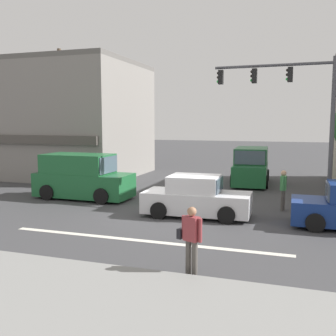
{
  "coord_description": "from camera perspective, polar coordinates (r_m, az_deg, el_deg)",
  "views": [
    {
      "loc": [
        4.42,
        -14.37,
        3.64
      ],
      "look_at": [
        -0.98,
        2.0,
        1.6
      ],
      "focal_mm": 42.0,
      "sensor_mm": 36.0,
      "label": 1
    }
  ],
  "objects": [
    {
      "name": "ground_plane",
      "position": [
        15.47,
        1.13,
        -6.86
      ],
      "size": [
        120.0,
        120.0,
        0.0
      ],
      "primitive_type": "plane",
      "color": "#3D3D3F"
    },
    {
      "name": "lane_marking_stripe",
      "position": [
        12.29,
        -3.76,
        -10.48
      ],
      "size": [
        9.0,
        0.24,
        0.01
      ],
      "primitive_type": "cube",
      "color": "silver",
      "rests_on": "ground"
    },
    {
      "name": "sidewalk_curb",
      "position": [
        8.17,
        -17.82,
        -19.44
      ],
      "size": [
        40.0,
        5.0,
        0.16
      ],
      "primitive_type": "cube",
      "color": "gray",
      "rests_on": "ground"
    },
    {
      "name": "building_left_block",
      "position": [
        27.88,
        -14.77,
        6.8
      ],
      "size": [
        10.02,
        8.5,
        7.55
      ],
      "color": "gray",
      "rests_on": "ground"
    },
    {
      "name": "utility_pole_near_left",
      "position": [
        23.76,
        -15.26,
        7.46
      ],
      "size": [
        1.4,
        0.22,
        7.76
      ],
      "color": "brown",
      "rests_on": "ground"
    },
    {
      "name": "traffic_light_mast",
      "position": [
        17.09,
        18.44,
        8.62
      ],
      "size": [
        4.89,
        0.36,
        6.2
      ],
      "color": "#47474C",
      "rests_on": "ground"
    },
    {
      "name": "sedan_crossing_center",
      "position": [
        15.23,
        4.13,
        -4.36
      ],
      "size": [
        4.14,
        1.97,
        1.58
      ],
      "color": "silver",
      "rests_on": "ground"
    },
    {
      "name": "van_waiting_far",
      "position": [
        23.56,
        11.96,
        0.18
      ],
      "size": [
        2.22,
        4.69,
        2.11
      ],
      "color": "#1E6033",
      "rests_on": "ground"
    },
    {
      "name": "van_parked_curbside",
      "position": [
        19.09,
        -12.37,
        -1.34
      ],
      "size": [
        4.63,
        2.1,
        2.11
      ],
      "color": "#1E6033",
      "rests_on": "ground"
    },
    {
      "name": "pedestrian_foreground_with_bag",
      "position": [
        9.38,
        3.35,
        -9.92
      ],
      "size": [
        0.66,
        0.47,
        1.67
      ],
      "color": "#4C4742",
      "rests_on": "ground"
    },
    {
      "name": "pedestrian_mid_crossing",
      "position": [
        16.74,
        16.38,
        -2.78
      ],
      "size": [
        0.25,
        0.57,
        1.67
      ],
      "color": "#4C4742",
      "rests_on": "ground"
    }
  ]
}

